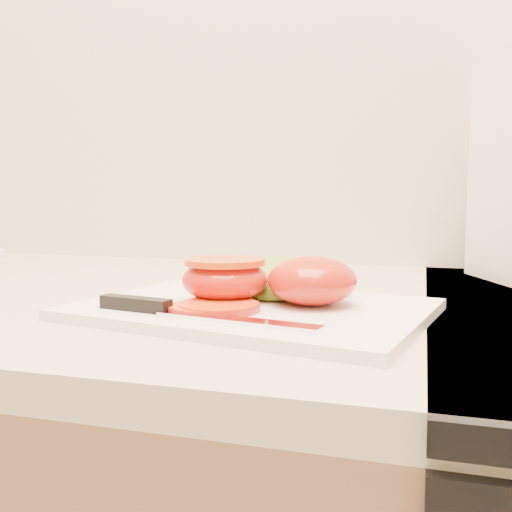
# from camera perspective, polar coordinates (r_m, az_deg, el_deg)

# --- Properties ---
(cutting_board) EXTENTS (0.36, 0.29, 0.01)m
(cutting_board) POSITION_cam_1_polar(r_m,az_deg,el_deg) (0.55, -0.30, -5.34)
(cutting_board) COLOR white
(cutting_board) RESTS_ON counter
(tomato_half_dome) EXTENTS (0.08, 0.08, 0.05)m
(tomato_half_dome) POSITION_cam_1_polar(r_m,az_deg,el_deg) (0.54, 5.62, -2.46)
(tomato_half_dome) COLOR red
(tomato_half_dome) RESTS_ON cutting_board
(tomato_half_cut) EXTENTS (0.08, 0.08, 0.04)m
(tomato_half_cut) POSITION_cam_1_polar(r_m,az_deg,el_deg) (0.55, -3.12, -2.22)
(tomato_half_cut) COLOR red
(tomato_half_cut) RESTS_ON cutting_board
(tomato_slice_0) EXTENTS (0.07, 0.07, 0.01)m
(tomato_slice_0) POSITION_cam_1_polar(r_m,az_deg,el_deg) (0.51, -3.72, -5.08)
(tomato_slice_0) COLOR #EE4B0E
(tomato_slice_0) RESTS_ON cutting_board
(tomato_slice_1) EXTENTS (0.06, 0.06, 0.01)m
(tomato_slice_1) POSITION_cam_1_polar(r_m,az_deg,el_deg) (0.51, -5.21, -5.21)
(tomato_slice_1) COLOR #EE4B0E
(tomato_slice_1) RESTS_ON cutting_board
(lettuce_leaf_0) EXTENTS (0.18, 0.14, 0.03)m
(lettuce_leaf_0) POSITION_cam_1_polar(r_m,az_deg,el_deg) (0.61, 1.51, -2.23)
(lettuce_leaf_0) COLOR olive
(lettuce_leaf_0) RESTS_ON cutting_board
(knife) EXTENTS (0.21, 0.06, 0.01)m
(knife) POSITION_cam_1_polar(r_m,az_deg,el_deg) (0.50, -8.31, -5.35)
(knife) COLOR silver
(knife) RESTS_ON cutting_board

